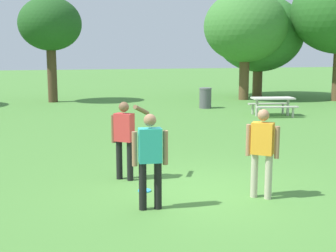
% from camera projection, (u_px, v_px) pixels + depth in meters
% --- Properties ---
extents(ground_plane, '(120.00, 120.00, 0.00)m').
position_uv_depth(ground_plane, '(202.00, 192.00, 8.72)').
color(ground_plane, '#4C8438').
extents(person_thrower, '(0.84, 0.50, 1.64)m').
position_uv_depth(person_thrower, '(125.00, 134.00, 9.41)').
color(person_thrower, black).
rests_on(person_thrower, ground).
extents(person_catcher, '(0.49, 0.43, 1.64)m').
position_uv_depth(person_catcher, '(262.00, 148.00, 8.21)').
color(person_catcher, '#B7AD93').
rests_on(person_catcher, ground).
extents(person_bystander, '(0.61, 0.25, 1.64)m').
position_uv_depth(person_bystander, '(150.00, 155.00, 7.61)').
color(person_bystander, black).
rests_on(person_bystander, ground).
extents(frisbee, '(0.25, 0.25, 0.03)m').
position_uv_depth(frisbee, '(145.00, 191.00, 8.75)').
color(frisbee, '#2D9EDB').
rests_on(frisbee, ground).
extents(picnic_table_near, '(1.91, 1.68, 0.77)m').
position_uv_depth(picnic_table_near, '(273.00, 102.00, 18.84)').
color(picnic_table_near, beige).
rests_on(picnic_table_near, ground).
extents(trash_can_further_along, '(0.59, 0.59, 0.96)m').
position_uv_depth(trash_can_further_along, '(205.00, 98.00, 21.43)').
color(trash_can_further_along, '#515156').
rests_on(trash_can_further_along, ground).
extents(tree_far_right, '(3.23, 3.23, 5.43)m').
position_uv_depth(tree_far_right, '(50.00, 25.00, 23.44)').
color(tree_far_right, '#4C3823').
rests_on(tree_far_right, ground).
extents(tree_slender_mid, '(4.52, 4.52, 5.90)m').
position_uv_depth(tree_slender_mid, '(245.00, 27.00, 24.67)').
color(tree_slender_mid, brown).
rests_on(tree_slender_mid, ground).
extents(tree_back_left, '(5.20, 5.20, 5.88)m').
position_uv_depth(tree_back_left, '(259.00, 34.00, 26.62)').
color(tree_back_left, brown).
rests_on(tree_back_left, ground).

